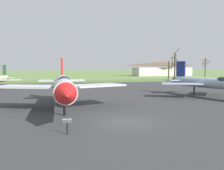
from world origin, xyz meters
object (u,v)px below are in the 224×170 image
info_placard_rear_center (67,124)px  jet_fighter_rear_left (212,83)px  visitor_building (162,69)px  jet_fighter_rear_center (63,85)px

info_placard_rear_center → jet_fighter_rear_left: bearing=34.2°
info_placard_rear_center → visitor_building: size_ratio=0.03×
visitor_building → jet_fighter_rear_center: bearing=-119.7°
info_placard_rear_center → visitor_building: 103.19m
jet_fighter_rear_left → visitor_building: visitor_building is taller
jet_fighter_rear_center → jet_fighter_rear_left: (19.27, 4.40, -0.33)m
visitor_building → jet_fighter_rear_left: bearing=-109.6°
jet_fighter_rear_center → jet_fighter_rear_left: 19.77m
info_placard_rear_center → jet_fighter_rear_left: jet_fighter_rear_left is taller
jet_fighter_rear_center → jet_fighter_rear_left: jet_fighter_rear_center is taller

